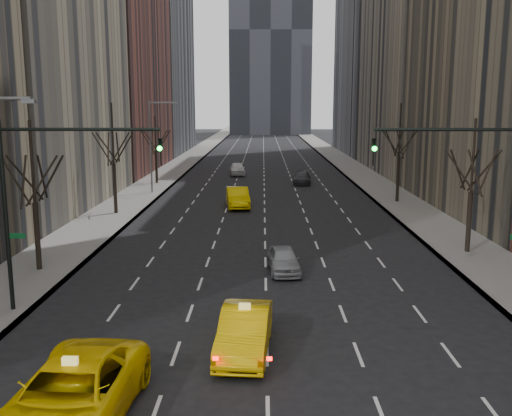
{
  "coord_description": "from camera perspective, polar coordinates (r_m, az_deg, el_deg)",
  "views": [
    {
      "loc": [
        -0.16,
        -11.01,
        8.71
      ],
      "look_at": [
        -0.5,
        17.79,
        3.5
      ],
      "focal_mm": 40.0,
      "sensor_mm": 36.0,
      "label": 1
    }
  ],
  "objects": [
    {
      "name": "traffic_mast_left",
      "position": [
        24.89,
        -20.4,
        2.17
      ],
      "size": [
        6.69,
        0.39,
        8.0
      ],
      "color": "black",
      "rests_on": "ground"
    },
    {
      "name": "tree_rw_b",
      "position": [
        35.53,
        20.7,
        1.51
      ],
      "size": [
        3.36,
        3.5,
        7.82
      ],
      "color": "black",
      "rests_on": "ground"
    },
    {
      "name": "tree_lw_b",
      "position": [
        31.73,
        -21.24,
        0.5
      ],
      "size": [
        3.36,
        3.5,
        7.82
      ],
      "color": "black",
      "rests_on": "ground"
    },
    {
      "name": "sidewalk_right",
      "position": [
        82.41,
        9.37,
        4.11
      ],
      "size": [
        4.5,
        320.0,
        0.15
      ],
      "primitive_type": "cube",
      "color": "slate",
      "rests_on": "ground"
    },
    {
      "name": "tree_lw_d",
      "position": [
        64.32,
        -9.97,
        5.51
      ],
      "size": [
        3.36,
        3.5,
        7.36
      ],
      "color": "black",
      "rests_on": "ground"
    },
    {
      "name": "taxi_sedan",
      "position": [
        20.73,
        -1.13,
        -12.18
      ],
      "size": [
        2.05,
        4.99,
        1.61
      ],
      "primitive_type": "imported",
      "rotation": [
        0.0,
        0.0,
        -0.07
      ],
      "color": "#FFC705",
      "rests_on": "ground"
    },
    {
      "name": "traffic_mast_right",
      "position": [
        25.01,
        22.44,
        2.07
      ],
      "size": [
        6.69,
        0.39,
        8.0
      ],
      "color": "black",
      "rests_on": "ground"
    },
    {
      "name": "tree_rw_c",
      "position": [
        52.64,
        14.09,
        4.86
      ],
      "size": [
        3.36,
        3.5,
        8.74
      ],
      "color": "black",
      "rests_on": "ground"
    },
    {
      "name": "streetlight_far",
      "position": [
        57.1,
        -10.17,
        6.99
      ],
      "size": [
        2.83,
        0.22,
        9.0
      ],
      "color": "slate",
      "rests_on": "ground"
    },
    {
      "name": "far_suv_grey",
      "position": [
        64.19,
        4.6,
        3.05
      ],
      "size": [
        2.31,
        4.92,
        1.39
      ],
      "primitive_type": "imported",
      "rotation": [
        0.0,
        0.0,
        -0.08
      ],
      "color": "#333238",
      "rests_on": "ground"
    },
    {
      "name": "sidewalk_left",
      "position": [
        82.36,
        -7.78,
        4.15
      ],
      "size": [
        4.5,
        320.0,
        0.15
      ],
      "primitive_type": "cube",
      "color": "slate",
      "rests_on": "ground"
    },
    {
      "name": "far_taxi",
      "position": [
        49.18,
        -1.85,
        1.06
      ],
      "size": [
        2.41,
        5.39,
        1.72
      ],
      "primitive_type": "imported",
      "rotation": [
        0.0,
        0.0,
        0.12
      ],
      "color": "yellow",
      "rests_on": "ground"
    },
    {
      "name": "bld_left_far",
      "position": [
        81.01,
        -15.49,
        19.35
      ],
      "size": [
        14.0,
        28.0,
        44.0
      ],
      "primitive_type": "cube",
      "color": "brown",
      "rests_on": "ground"
    },
    {
      "name": "far_car_white",
      "position": [
        71.98,
        -1.87,
        3.94
      ],
      "size": [
        2.24,
        4.79,
        1.59
      ],
      "primitive_type": "imported",
      "rotation": [
        0.0,
        0.0,
        0.08
      ],
      "color": "silver",
      "rests_on": "ground"
    },
    {
      "name": "silver_sedan_ahead",
      "position": [
        30.27,
        2.78,
        -5.17
      ],
      "size": [
        1.88,
        4.03,
        1.33
      ],
      "primitive_type": "imported",
      "rotation": [
        0.0,
        0.0,
        0.08
      ],
      "color": "gray",
      "rests_on": "ground"
    },
    {
      "name": "taxi_suv",
      "position": [
        17.12,
        -17.95,
        -17.42
      ],
      "size": [
        3.35,
        6.66,
        1.81
      ],
      "primitive_type": "imported",
      "rotation": [
        0.0,
        0.0,
        -0.06
      ],
      "color": "yellow",
      "rests_on": "ground"
    },
    {
      "name": "tree_lw_c",
      "position": [
        46.77,
        -14.02,
        4.22
      ],
      "size": [
        3.36,
        3.5,
        8.74
      ],
      "color": "black",
      "rests_on": "ground"
    }
  ]
}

